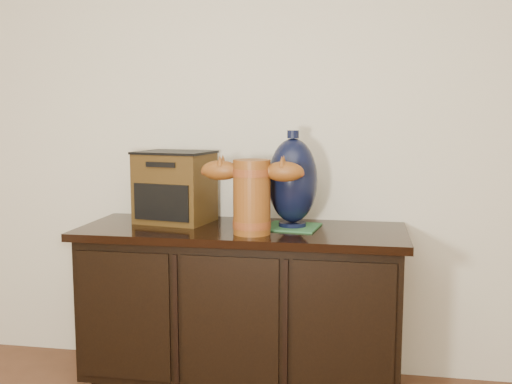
% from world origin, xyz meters
% --- Properties ---
extents(sideboard, '(1.46, 0.56, 0.75)m').
position_xyz_m(sideboard, '(0.00, 2.23, 0.39)').
color(sideboard, black).
rests_on(sideboard, ground).
extents(terracotta_vessel, '(0.45, 0.17, 0.32)m').
position_xyz_m(terracotta_vessel, '(0.07, 2.10, 0.93)').
color(terracotta_vessel, brown).
rests_on(terracotta_vessel, sideboard).
extents(tv_radio, '(0.38, 0.33, 0.34)m').
position_xyz_m(tv_radio, '(-0.34, 2.32, 0.92)').
color(tv_radio, '#412C10').
rests_on(tv_radio, sideboard).
extents(green_mat, '(0.26, 0.26, 0.01)m').
position_xyz_m(green_mat, '(0.22, 2.27, 0.76)').
color(green_mat, '#2E6639').
rests_on(green_mat, sideboard).
extents(lamp_base, '(0.25, 0.25, 0.43)m').
position_xyz_m(lamp_base, '(0.22, 2.27, 0.97)').
color(lamp_base, black).
rests_on(lamp_base, green_mat).
extents(spray_can, '(0.06, 0.06, 0.16)m').
position_xyz_m(spray_can, '(-0.05, 2.40, 0.84)').
color(spray_can, '#50100D').
rests_on(spray_can, sideboard).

